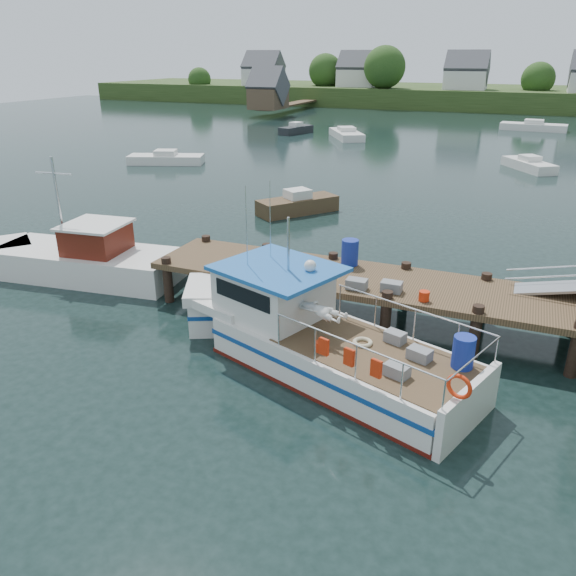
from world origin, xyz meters
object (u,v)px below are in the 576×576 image
at_px(moored_b, 529,164).
at_px(moored_e, 296,129).
at_px(moored_a, 166,159).
at_px(lobster_boat, 306,333).
at_px(work_boat, 78,258).
at_px(dock, 564,278).
at_px(moored_d, 346,134).
at_px(moored_far, 533,126).
at_px(moored_rowboat, 298,204).

bearing_deg(moored_b, moored_e, 173.12).
height_order(moored_a, moored_e, moored_e).
xyz_separation_m(lobster_boat, work_boat, (-10.30, 2.65, -0.14)).
bearing_deg(dock, moored_e, 120.76).
bearing_deg(work_boat, moored_a, 109.41).
relative_size(lobster_boat, moored_a, 1.61).
height_order(lobster_boat, moored_d, lobster_boat).
relative_size(moored_a, moored_d, 0.89).
xyz_separation_m(dock, moored_far, (-1.19, 53.66, -1.81)).
height_order(lobster_boat, moored_e, lobster_boat).
xyz_separation_m(lobster_boat, moored_a, (-20.82, 23.99, -0.47)).
relative_size(work_boat, moored_a, 1.44).
relative_size(moored_a, moored_b, 1.24).
height_order(dock, moored_a, dock).
bearing_deg(moored_a, moored_far, 51.16).
relative_size(work_boat, moored_d, 1.28).
xyz_separation_m(lobster_boat, moored_far, (5.04, 56.93, -0.42)).
relative_size(work_boat, moored_rowboat, 1.96).
bearing_deg(moored_a, moored_e, 82.06).
bearing_deg(moored_e, moored_d, -5.61).
bearing_deg(moored_rowboat, moored_d, 78.90).
distance_m(dock, moored_far, 53.71).
bearing_deg(moored_a, dock, -38.17).
distance_m(work_boat, moored_d, 40.46).
bearing_deg(moored_rowboat, moored_far, 52.09).
height_order(moored_far, moored_e, moored_e).
bearing_deg(moored_a, lobster_boat, -49.76).
height_order(dock, moored_rowboat, dock).
xyz_separation_m(work_boat, moored_b, (15.36, 29.51, -0.32)).
relative_size(lobster_boat, moored_rowboat, 2.20).
bearing_deg(moored_b, moored_rowboat, -101.31).
bearing_deg(work_boat, moored_e, 93.93).
height_order(work_boat, moored_far, work_boat).
distance_m(dock, lobster_boat, 7.17).
bearing_deg(work_boat, moored_d, 85.90).
xyz_separation_m(lobster_boat, moored_d, (-12.24, 43.06, -0.45)).
bearing_deg(dock, work_boat, -177.88).
relative_size(lobster_boat, moored_e, 2.14).
xyz_separation_m(dock, moored_d, (-18.47, 39.80, -1.83)).
relative_size(work_boat, moored_b, 1.78).
height_order(lobster_boat, moored_b, lobster_boat).
bearing_deg(moored_d, moored_b, -32.97).
height_order(dock, moored_e, dock).
relative_size(moored_far, moored_b, 1.45).
relative_size(moored_far, moored_d, 1.05).
bearing_deg(moored_d, moored_e, 166.89).
distance_m(moored_a, moored_d, 20.92).
height_order(moored_a, moored_d, moored_d).
height_order(lobster_boat, work_boat, lobster_boat).
relative_size(moored_rowboat, moored_far, 0.63).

